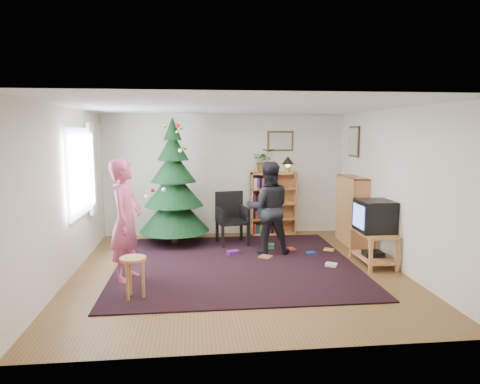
{
  "coord_description": "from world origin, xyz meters",
  "views": [
    {
      "loc": [
        -0.64,
        -6.38,
        2.13
      ],
      "look_at": [
        0.14,
        0.94,
        1.1
      ],
      "focal_mm": 32.0,
      "sensor_mm": 36.0,
      "label": 1
    }
  ],
  "objects": [
    {
      "name": "crt_tv",
      "position": [
        2.22,
        0.08,
        0.8
      ],
      "size": [
        0.54,
        0.58,
        0.5
      ],
      "color": "black",
      "rests_on": "tv_stand"
    },
    {
      "name": "armchair",
      "position": [
        0.06,
        1.65,
        0.54
      ],
      "size": [
        0.63,
        0.63,
        1.0
      ],
      "rotation": [
        0.0,
        0.0,
        0.16
      ],
      "color": "black",
      "rests_on": "rug"
    },
    {
      "name": "christmas_tree",
      "position": [
        -1.04,
        1.73,
        1.01
      ],
      "size": [
        1.33,
        1.33,
        2.42
      ],
      "rotation": [
        0.0,
        0.0,
        -0.11
      ],
      "color": "#3F2816",
      "rests_on": "rug"
    },
    {
      "name": "person_standing",
      "position": [
        -1.64,
        -0.24,
        0.88
      ],
      "size": [
        0.53,
        0.71,
        1.76
      ],
      "primitive_type": "imported",
      "rotation": [
        0.0,
        0.0,
        1.38
      ],
      "color": "#D2547A",
      "rests_on": "rug"
    },
    {
      "name": "stool",
      "position": [
        -1.44,
        -1.01,
        0.43
      ],
      "size": [
        0.33,
        0.33,
        0.56
      ],
      "color": "#C67746",
      "rests_on": "floor"
    },
    {
      "name": "bookshelf_back",
      "position": [
        0.99,
        2.34,
        0.66
      ],
      "size": [
        0.95,
        0.3,
        1.3
      ],
      "color": "#C67746",
      "rests_on": "floor"
    },
    {
      "name": "potted_plant",
      "position": [
        0.79,
        2.34,
        1.55
      ],
      "size": [
        0.49,
        0.44,
        0.5
      ],
      "primitive_type": "imported",
      "rotation": [
        0.0,
        0.0,
        -0.11
      ],
      "color": "gray",
      "rests_on": "bookshelf_back"
    },
    {
      "name": "table_lamp",
      "position": [
        1.29,
        2.34,
        1.53
      ],
      "size": [
        0.26,
        0.26,
        0.34
      ],
      "color": "#A57F33",
      "rests_on": "bookshelf_back"
    },
    {
      "name": "wall_right",
      "position": [
        2.5,
        0.0,
        1.25
      ],
      "size": [
        0.02,
        5.0,
        2.5
      ],
      "primitive_type": "cube",
      "color": "silver",
      "rests_on": "floor"
    },
    {
      "name": "bookshelf_right",
      "position": [
        2.34,
        1.4,
        0.66
      ],
      "size": [
        0.3,
        0.95,
        1.3
      ],
      "rotation": [
        0.0,
        0.0,
        1.57
      ],
      "color": "#C67746",
      "rests_on": "floor"
    },
    {
      "name": "window_pane",
      "position": [
        -2.47,
        0.6,
        1.5
      ],
      "size": [
        0.04,
        1.2,
        1.4
      ],
      "primitive_type": "cube",
      "color": "silver",
      "rests_on": "wall_left"
    },
    {
      "name": "floor",
      "position": [
        0.0,
        0.0,
        0.0
      ],
      "size": [
        5.0,
        5.0,
        0.0
      ],
      "primitive_type": "plane",
      "color": "brown",
      "rests_on": "ground"
    },
    {
      "name": "rug",
      "position": [
        0.0,
        0.3,
        0.01
      ],
      "size": [
        3.8,
        3.6,
        0.02
      ],
      "primitive_type": "cube",
      "color": "black",
      "rests_on": "floor"
    },
    {
      "name": "picture_right",
      "position": [
        2.48,
        1.75,
        1.95
      ],
      "size": [
        0.03,
        0.5,
        0.6
      ],
      "color": "#4C3319",
      "rests_on": "wall_right"
    },
    {
      "name": "curtain",
      "position": [
        -2.43,
        1.3,
        1.5
      ],
      "size": [
        0.06,
        0.35,
        1.6
      ],
      "primitive_type": "cube",
      "color": "white",
      "rests_on": "wall_left"
    },
    {
      "name": "floor_clutter",
      "position": [
        0.99,
        0.74,
        0.04
      ],
      "size": [
        1.94,
        1.37,
        0.08
      ],
      "color": "#A51E19",
      "rests_on": "rug"
    },
    {
      "name": "wall_left",
      "position": [
        -2.5,
        0.0,
        1.25
      ],
      "size": [
        0.02,
        5.0,
        2.5
      ],
      "primitive_type": "cube",
      "color": "silver",
      "rests_on": "floor"
    },
    {
      "name": "person_by_chair",
      "position": [
        0.63,
        0.89,
        0.82
      ],
      "size": [
        0.82,
        0.65,
        1.63
      ],
      "primitive_type": "imported",
      "rotation": [
        0.0,
        0.0,
        3.1
      ],
      "color": "black",
      "rests_on": "rug"
    },
    {
      "name": "ceiling",
      "position": [
        0.0,
        0.0,
        2.5
      ],
      "size": [
        5.0,
        5.0,
        0.0
      ],
      "primitive_type": "plane",
      "rotation": [
        3.14,
        0.0,
        0.0
      ],
      "color": "white",
      "rests_on": "wall_back"
    },
    {
      "name": "picture_back",
      "position": [
        1.15,
        2.48,
        1.95
      ],
      "size": [
        0.55,
        0.03,
        0.42
      ],
      "color": "#4C3319",
      "rests_on": "wall_back"
    },
    {
      "name": "tv_stand",
      "position": [
        2.22,
        0.08,
        0.32
      ],
      "size": [
        0.49,
        0.88,
        0.55
      ],
      "color": "#C67746",
      "rests_on": "floor"
    },
    {
      "name": "wall_back",
      "position": [
        0.0,
        2.5,
        1.25
      ],
      "size": [
        5.0,
        0.02,
        2.5
      ],
      "primitive_type": "cube",
      "color": "silver",
      "rests_on": "floor"
    },
    {
      "name": "wall_front",
      "position": [
        0.0,
        -2.5,
        1.25
      ],
      "size": [
        5.0,
        0.02,
        2.5
      ],
      "primitive_type": "cube",
      "color": "silver",
      "rests_on": "floor"
    }
  ]
}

